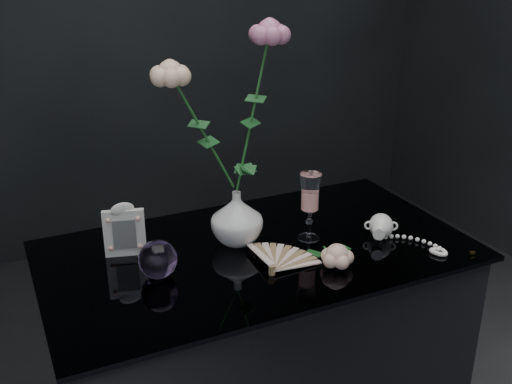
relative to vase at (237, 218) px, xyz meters
name	(u,v)px	position (x,y,z in m)	size (l,w,h in m)	color
table	(258,373)	(0.03, -0.06, -0.45)	(1.05, 0.58, 0.76)	black
vase	(237,218)	(0.00, 0.00, 0.00)	(0.13, 0.13, 0.14)	white
wine_glass	(310,207)	(0.17, -0.06, 0.02)	(0.05, 0.05, 0.18)	white
picture_frame	(124,229)	(-0.27, 0.05, 0.00)	(0.10, 0.08, 0.14)	silver
paperweight	(158,259)	(-0.23, -0.08, -0.02)	(0.09, 0.09, 0.09)	#AE7FCF
paper_fan	(272,269)	(0.01, -0.18, -0.06)	(0.26, 0.20, 0.03)	beige
loose_rose	(337,256)	(0.16, -0.22, -0.04)	(0.13, 0.17, 0.06)	#FEBAA4
pearl_jar	(381,225)	(0.35, -0.13, -0.04)	(0.21, 0.22, 0.06)	white
roses	(228,109)	(-0.02, 0.00, 0.28)	(0.32, 0.10, 0.46)	#FFC39E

